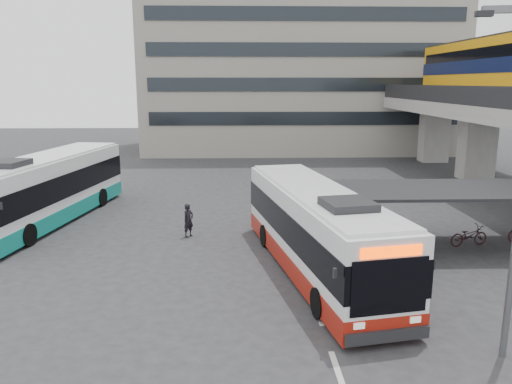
{
  "coord_description": "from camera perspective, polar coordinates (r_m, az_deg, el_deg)",
  "views": [
    {
      "loc": [
        0.2,
        -16.79,
        6.79
      ],
      "look_at": [
        0.87,
        4.94,
        2.0
      ],
      "focal_mm": 35.0,
      "sensor_mm": 36.0,
      "label": 1
    }
  ],
  "objects": [
    {
      "name": "ground",
      "position": [
        18.11,
        -2.31,
        -9.61
      ],
      "size": [
        120.0,
        120.0,
        0.0
      ],
      "primitive_type": "plane",
      "color": "#28282B",
      "rests_on": "ground"
    },
    {
      "name": "bike_shelter",
      "position": [
        22.05,
        20.28,
        -1.87
      ],
      "size": [
        10.0,
        4.0,
        2.54
      ],
      "color": "#595B60",
      "rests_on": "ground"
    },
    {
      "name": "office_block",
      "position": [
        53.41,
        4.72,
        18.53
      ],
      "size": [
        30.0,
        15.0,
        25.0
      ],
      "primitive_type": "cube",
      "color": "gray",
      "rests_on": "ground"
    },
    {
      "name": "road_markings",
      "position": [
        15.54,
        7.12,
        -13.57
      ],
      "size": [
        0.15,
        7.6,
        0.01
      ],
      "color": "beige",
      "rests_on": "ground"
    },
    {
      "name": "bus_main",
      "position": [
        18.19,
        6.87,
        -4.43
      ],
      "size": [
        4.49,
        11.5,
        3.33
      ],
      "rotation": [
        0.0,
        0.0,
        0.19
      ],
      "color": "white",
      "rests_on": "ground"
    },
    {
      "name": "bus_teal",
      "position": [
        26.65,
        -22.74,
        0.3
      ],
      "size": [
        4.52,
        12.17,
        3.52
      ],
      "rotation": [
        0.0,
        0.0,
        -0.17
      ],
      "color": "white",
      "rests_on": "ground"
    },
    {
      "name": "pedestrian",
      "position": [
        22.5,
        -7.73,
        -3.24
      ],
      "size": [
        0.64,
        0.65,
        1.51
      ],
      "primitive_type": "imported",
      "rotation": [
        0.0,
        0.0,
        0.85
      ],
      "color": "black",
      "rests_on": "ground"
    }
  ]
}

